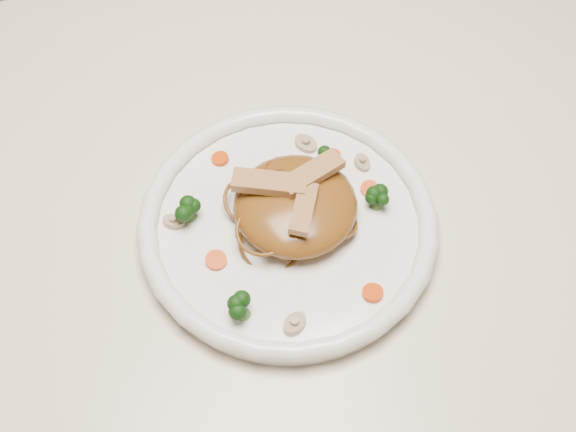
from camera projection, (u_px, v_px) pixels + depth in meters
name	position (u px, v px, depth m)	size (l,w,h in m)	color
ground	(276.00, 428.00, 1.44)	(4.00, 4.00, 0.00)	brown
table	(269.00, 249.00, 0.90)	(1.20, 0.80, 0.75)	beige
plate	(288.00, 228.00, 0.79)	(0.30, 0.30, 0.02)	white
noodle_mound	(295.00, 205.00, 0.77)	(0.12, 0.12, 0.04)	brown
chicken_a	(312.00, 173.00, 0.76)	(0.07, 0.02, 0.01)	tan
chicken_b	(269.00, 183.00, 0.75)	(0.07, 0.02, 0.01)	tan
chicken_c	(304.00, 208.00, 0.74)	(0.06, 0.02, 0.01)	tan
broccoli_0	(326.00, 157.00, 0.81)	(0.02, 0.02, 0.03)	#0B350B
broccoli_1	(188.00, 208.00, 0.77)	(0.03, 0.03, 0.03)	#0B350B
broccoli_2	(243.00, 308.00, 0.71)	(0.02, 0.02, 0.03)	#0B350B
broccoli_3	(378.00, 197.00, 0.78)	(0.03, 0.03, 0.03)	#0B350B
carrot_0	(332.00, 156.00, 0.82)	(0.02, 0.02, 0.01)	red
carrot_1	(216.00, 260.00, 0.75)	(0.02, 0.02, 0.01)	red
carrot_2	(369.00, 189.00, 0.80)	(0.02, 0.02, 0.01)	red
carrot_3	(220.00, 159.00, 0.82)	(0.02, 0.02, 0.01)	red
carrot_4	(373.00, 293.00, 0.73)	(0.02, 0.02, 0.01)	red
mushroom_0	(295.00, 324.00, 0.72)	(0.03, 0.03, 0.01)	#C5AF94
mushroom_1	(362.00, 163.00, 0.82)	(0.02, 0.02, 0.01)	#C5AF94
mushroom_2	(174.00, 222.00, 0.78)	(0.02, 0.02, 0.01)	#C5AF94
mushroom_3	(306.00, 144.00, 0.83)	(0.03, 0.03, 0.01)	#C5AF94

